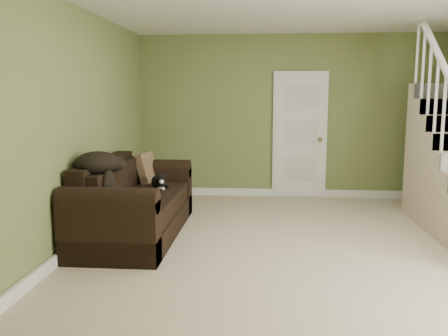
% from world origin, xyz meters
% --- Properties ---
extents(floor, '(5.00, 5.50, 0.01)m').
position_xyz_m(floor, '(0.00, 0.00, 0.00)').
color(floor, '#C6B38F').
rests_on(floor, ground).
extents(wall_back, '(5.00, 0.04, 2.60)m').
position_xyz_m(wall_back, '(0.00, 2.75, 1.30)').
color(wall_back, olive).
rests_on(wall_back, floor).
extents(wall_front, '(5.00, 0.04, 2.60)m').
position_xyz_m(wall_front, '(0.00, -2.75, 1.30)').
color(wall_front, olive).
rests_on(wall_front, floor).
extents(wall_left, '(0.04, 5.50, 2.60)m').
position_xyz_m(wall_left, '(-2.50, 0.00, 1.30)').
color(wall_left, olive).
rests_on(wall_left, floor).
extents(baseboard_back, '(5.00, 0.04, 0.12)m').
position_xyz_m(baseboard_back, '(0.00, 2.72, 0.06)').
color(baseboard_back, white).
rests_on(baseboard_back, floor).
extents(baseboard_left, '(0.04, 5.50, 0.12)m').
position_xyz_m(baseboard_left, '(-2.47, 0.00, 0.06)').
color(baseboard_left, white).
rests_on(baseboard_left, floor).
extents(door, '(0.86, 0.12, 2.02)m').
position_xyz_m(door, '(0.10, 2.71, 1.01)').
color(door, white).
rests_on(door, floor).
extents(sofa, '(0.98, 2.27, 0.90)m').
position_xyz_m(sofa, '(-2.02, 0.40, 0.34)').
color(sofa, black).
rests_on(sofa, floor).
extents(side_table, '(0.62, 0.62, 0.82)m').
position_xyz_m(side_table, '(-2.26, 1.44, 0.30)').
color(side_table, black).
rests_on(side_table, floor).
extents(cat, '(0.32, 0.49, 0.24)m').
position_xyz_m(cat, '(-1.78, 0.74, 0.58)').
color(cat, black).
rests_on(cat, sofa).
extents(banana, '(0.05, 0.19, 0.05)m').
position_xyz_m(banana, '(-1.76, 0.26, 0.51)').
color(banana, gold).
rests_on(banana, sofa).
extents(throw_pillow, '(0.25, 0.43, 0.42)m').
position_xyz_m(throw_pillow, '(-2.04, 1.21, 0.68)').
color(throw_pillow, '#452B1B').
rests_on(throw_pillow, sofa).
extents(throw_blanket, '(0.47, 0.61, 0.24)m').
position_xyz_m(throw_blanket, '(-2.26, -0.07, 0.93)').
color(throw_blanket, black).
rests_on(throw_blanket, sofa).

